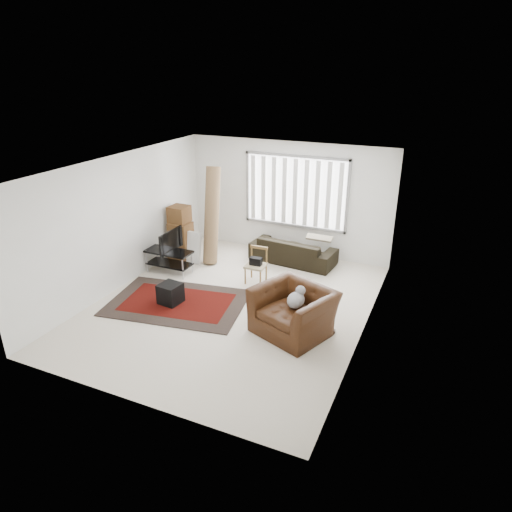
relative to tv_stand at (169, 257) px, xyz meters
The scene contains 11 objects.
room 2.44m from the tv_stand, ahead, with size 6.00×6.02×2.71m.
persian_rug 1.52m from the tv_stand, 51.00° to the right, with size 2.83×2.12×0.02m.
tv_stand is the anchor object (origin of this frame).
tv 0.38m from the tv_stand, 135.00° to the right, with size 0.84×0.11×0.48m, color black.
subwoofer 1.48m from the tv_stand, 55.70° to the right, with size 0.39×0.39×0.39m, color black.
moving_boxes 0.86m from the tv_stand, 103.76° to the left, with size 0.53×0.49×1.28m.
white_flatpack 0.70m from the tv_stand, 82.61° to the left, with size 0.58×0.09×0.74m, color silver.
rolled_rug 1.35m from the tv_stand, 59.81° to the left, with size 0.33×0.33×2.20m, color brown.
sofa 2.85m from the tv_stand, 35.70° to the left, with size 1.99×0.86×0.76m, color black.
side_chair 1.98m from the tv_stand, ahead, with size 0.42×0.42×0.76m.
armchair 3.55m from the tv_stand, 20.04° to the right, with size 1.56×1.47×0.92m.
Camera 1 is at (3.55, -6.91, 4.31)m, focal length 32.00 mm.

